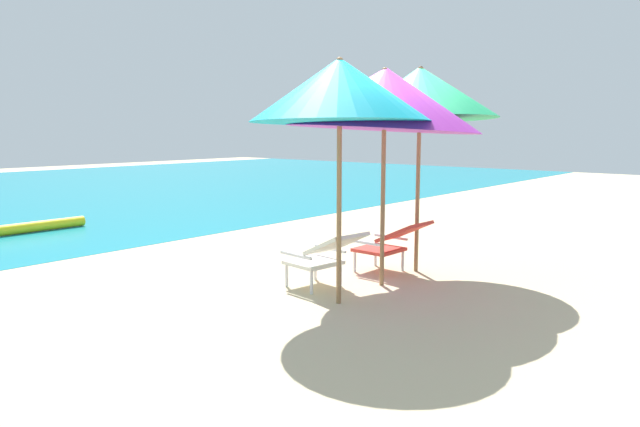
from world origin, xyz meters
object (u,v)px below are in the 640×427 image
object	(u,v)px
lounge_chair_left	(324,254)
lounge_chair_right	(391,241)
beach_umbrella_left	(340,90)
swim_buoy	(39,226)
beach_umbrella_right	(420,93)
beach_umbrella_center	(384,99)

from	to	relation	value
lounge_chair_left	lounge_chair_right	size ratio (longest dim) A/B	1.06
lounge_chair_right	beach_umbrella_left	distance (m)	2.23
lounge_chair_left	lounge_chair_right	world-z (taller)	same
swim_buoy	lounge_chair_right	xyz separation A→B (m)	(1.51, -6.30, 0.31)
swim_buoy	beach_umbrella_right	bearing A→B (deg)	-74.28
lounge_chair_right	beach_umbrella_center	bearing A→B (deg)	-156.32
beach_umbrella_center	beach_umbrella_right	distance (m)	0.83
lounge_chair_right	beach_umbrella_center	xyz separation A→B (m)	(-0.51, -0.22, 1.69)
swim_buoy	beach_umbrella_left	world-z (taller)	beach_umbrella_left
lounge_chair_left	beach_umbrella_left	world-z (taller)	beach_umbrella_left
lounge_chair_right	lounge_chair_left	bearing A→B (deg)	172.05
beach_umbrella_left	beach_umbrella_center	size ratio (longest dim) A/B	0.84
lounge_chair_left	beach_umbrella_left	distance (m)	1.81
beach_umbrella_center	swim_buoy	bearing A→B (deg)	98.69
swim_buoy	beach_umbrella_center	size ratio (longest dim) A/B	0.53
swim_buoy	lounge_chair_left	xyz separation A→B (m)	(0.42, -6.15, 0.31)
beach_umbrella_left	beach_umbrella_right	xyz separation A→B (m)	(1.69, 0.11, 0.05)
lounge_chair_left	lounge_chair_right	xyz separation A→B (m)	(1.09, -0.15, 0.00)
beach_umbrella_center	beach_umbrella_right	size ratio (longest dim) A/B	1.17
beach_umbrella_center	beach_umbrella_right	bearing A→B (deg)	3.53
beach_umbrella_left	beach_umbrella_center	distance (m)	0.86
swim_buoy	lounge_chair_left	world-z (taller)	lounge_chair_left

